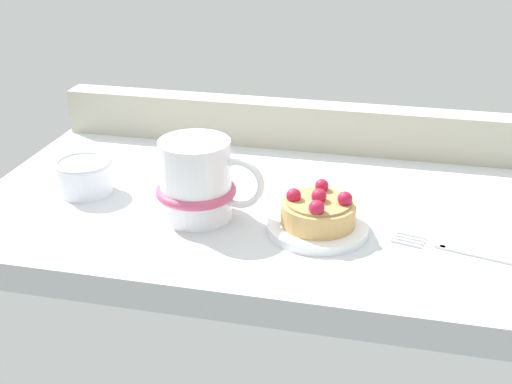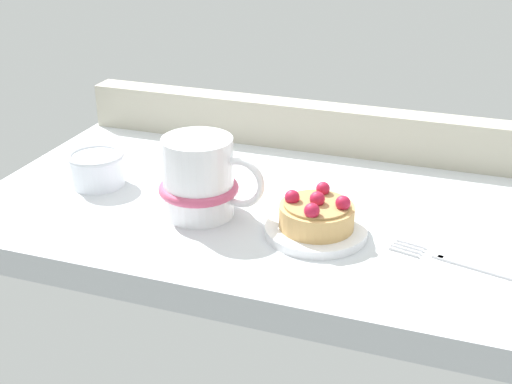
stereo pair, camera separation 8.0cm
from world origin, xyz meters
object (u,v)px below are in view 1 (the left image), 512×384
Objects in this scene: dessert_fork at (469,252)px; dessert_plate at (318,228)px; coffee_mug at (197,181)px; raspberry_tart at (318,211)px; sugar_bowl at (84,176)px.

dessert_plate is at bearing 174.74° from dessert_fork.
dessert_plate is 0.89× the size of coffee_mug.
coffee_mug is at bearing 177.98° from raspberry_tart.
coffee_mug is 1.79× the size of sugar_bowl.
coffee_mug reaches higher than dessert_fork.
dessert_plate is 1.60× the size of sugar_bowl.
dessert_fork is at bearing -6.49° from sugar_bowl.
raspberry_tart is at bearing -82.25° from dessert_plate.
dessert_fork is (16.91, -1.56, -0.19)cm from dessert_plate.
raspberry_tart reaches higher than dessert_plate.
dessert_plate is at bearing 97.75° from raspberry_tart.
raspberry_tart is at bearing -7.19° from sugar_bowl.
coffee_mug is (-14.62, 0.52, 2.01)cm from raspberry_tart.
dessert_fork is at bearing -5.19° from raspberry_tart.
dessert_plate is 16.99cm from dessert_fork.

